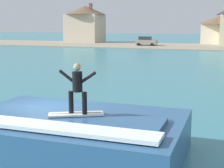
# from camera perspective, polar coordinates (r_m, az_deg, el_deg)

# --- Properties ---
(ground_plane) EXTENTS (260.00, 260.00, 0.00)m
(ground_plane) POSITION_cam_1_polar(r_m,az_deg,el_deg) (13.49, -10.79, -9.19)
(ground_plane) COLOR teal
(wave_crest) EXTENTS (7.31, 4.73, 1.48)m
(wave_crest) POSITION_cam_1_polar(r_m,az_deg,el_deg) (11.74, -6.49, -8.44)
(wave_crest) COLOR #2E5986
(wave_crest) RESTS_ON ground_plane
(surfboard) EXTENTS (1.80, 1.21, 0.06)m
(surfboard) POSITION_cam_1_polar(r_m,az_deg,el_deg) (11.19, -6.00, -5.01)
(surfboard) COLOR white
(surfboard) RESTS_ON wave_crest
(surfer) EXTENTS (1.28, 0.32, 1.64)m
(surfer) POSITION_cam_1_polar(r_m,az_deg,el_deg) (10.95, -5.78, -0.29)
(surfer) COLOR black
(surfer) RESTS_ON surfboard
(shoreline_bank) EXTENTS (120.00, 16.26, 0.14)m
(shoreline_bank) POSITION_cam_1_polar(r_m,az_deg,el_deg) (65.52, 13.53, 6.08)
(shoreline_bank) COLOR gray
(shoreline_bank) RESTS_ON ground_plane
(car_near_shore) EXTENTS (3.97, 2.28, 1.86)m
(car_near_shore) POSITION_cam_1_polar(r_m,az_deg,el_deg) (66.28, 5.71, 7.11)
(car_near_shore) COLOR gray
(car_near_shore) RESTS_ON ground_plane
(house_with_chimney) EXTENTS (9.29, 9.29, 8.62)m
(house_with_chimney) POSITION_cam_1_polar(r_m,az_deg,el_deg) (78.32, -4.53, 10.20)
(house_with_chimney) COLOR beige
(house_with_chimney) RESTS_ON ground_plane
(house_small_cottage) EXTENTS (8.56, 8.56, 6.45)m
(house_small_cottage) POSITION_cam_1_polar(r_m,az_deg,el_deg) (74.24, 17.42, 8.98)
(house_small_cottage) COLOR beige
(house_small_cottage) RESTS_ON ground_plane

